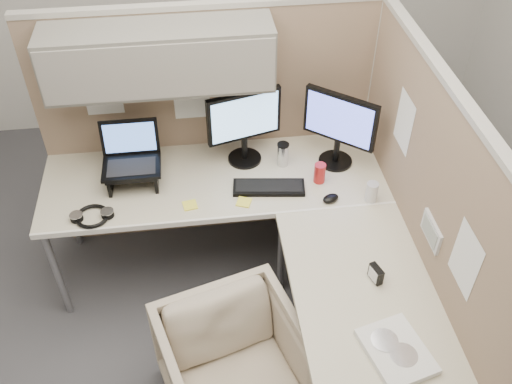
{
  "coord_description": "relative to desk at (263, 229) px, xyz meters",
  "views": [
    {
      "loc": [
        -0.19,
        -1.99,
        2.89
      ],
      "look_at": [
        0.1,
        0.25,
        0.85
      ],
      "focal_mm": 40.0,
      "sensor_mm": 36.0,
      "label": 1
    }
  ],
  "objects": [
    {
      "name": "ground",
      "position": [
        -0.12,
        -0.13,
        -0.69
      ],
      "size": [
        4.5,
        4.5,
        0.0
      ],
      "primitive_type": "plane",
      "color": "#404046",
      "rests_on": "ground"
    },
    {
      "name": "partition_back",
      "position": [
        -0.34,
        0.7,
        0.41
      ],
      "size": [
        2.0,
        0.36,
        1.63
      ],
      "color": "#937760",
      "rests_on": "ground"
    },
    {
      "name": "partition_right",
      "position": [
        0.78,
        -0.19,
        0.13
      ],
      "size": [
        0.07,
        2.03,
        1.63
      ],
      "color": "#937760",
      "rests_on": "ground"
    },
    {
      "name": "desk",
      "position": [
        0.0,
        0.0,
        0.0
      ],
      "size": [
        2.0,
        1.98,
        0.73
      ],
      "color": "beige",
      "rests_on": "ground"
    },
    {
      "name": "office_chair",
      "position": [
        -0.22,
        -0.59,
        -0.34
      ],
      "size": [
        0.82,
        0.79,
        0.69
      ],
      "primitive_type": "imported",
      "rotation": [
        0.0,
        0.0,
        0.28
      ],
      "color": "#BBA994",
      "rests_on": "ground"
    },
    {
      "name": "monitor_left",
      "position": [
        -0.04,
        0.56,
        0.32
      ],
      "size": [
        0.43,
        0.2,
        0.47
      ],
      "rotation": [
        0.0,
        0.0,
        0.27
      ],
      "color": "black",
      "rests_on": "desk"
    },
    {
      "name": "monitor_right",
      "position": [
        0.5,
        0.46,
        0.32
      ],
      "size": [
        0.36,
        0.31,
        0.47
      ],
      "rotation": [
        0.0,
        0.0,
        -0.69
      ],
      "color": "black",
      "rests_on": "desk"
    },
    {
      "name": "laptop_station",
      "position": [
        -0.69,
        0.45,
        0.17
      ],
      "size": [
        0.33,
        0.28,
        0.34
      ],
      "color": "black",
      "rests_on": "desk"
    },
    {
      "name": "keyboard",
      "position": [
        0.07,
        0.27,
        0.05
      ],
      "size": [
        0.42,
        0.19,
        0.02
      ],
      "primitive_type": "cube",
      "rotation": [
        0.0,
        0.0,
        -0.13
      ],
      "color": "black",
      "rests_on": "desk"
    },
    {
      "name": "mouse",
      "position": [
        0.39,
        0.13,
        0.06
      ],
      "size": [
        0.11,
        0.1,
        0.03
      ],
      "primitive_type": "ellipsoid",
      "rotation": [
        0.0,
        0.0,
        0.43
      ],
      "color": "black",
      "rests_on": "desk"
    },
    {
      "name": "travel_mug",
      "position": [
        0.18,
        0.48,
        0.12
      ],
      "size": [
        0.07,
        0.07,
        0.15
      ],
      "color": "silver",
      "rests_on": "desk"
    },
    {
      "name": "soda_can_green",
      "position": [
        0.62,
        0.11,
        0.1
      ],
      "size": [
        0.07,
        0.07,
        0.12
      ],
      "primitive_type": "cylinder",
      "color": "silver",
      "rests_on": "desk"
    },
    {
      "name": "soda_can_silver",
      "position": [
        0.37,
        0.3,
        0.1
      ],
      "size": [
        0.07,
        0.07,
        0.12
      ],
      "primitive_type": "cylinder",
      "color": "#B21E1E",
      "rests_on": "desk"
    },
    {
      "name": "sticky_note_a",
      "position": [
        -0.38,
        0.19,
        0.05
      ],
      "size": [
        0.09,
        0.09,
        0.01
      ],
      "primitive_type": "cube",
      "rotation": [
        0.0,
        0.0,
        0.16
      ],
      "color": "yellow",
      "rests_on": "desk"
    },
    {
      "name": "sticky_note_b",
      "position": [
        -0.09,
        0.18,
        0.05
      ],
      "size": [
        0.1,
        0.1,
        0.01
      ],
      "primitive_type": "cube",
      "rotation": [
        0.0,
        0.0,
        -0.37
      ],
      "color": "yellow",
      "rests_on": "desk"
    },
    {
      "name": "headphones",
      "position": [
        -0.91,
        0.16,
        0.06
      ],
      "size": [
        0.23,
        0.19,
        0.03
      ],
      "rotation": [
        0.0,
        0.0,
        0.04
      ],
      "color": "black",
      "rests_on": "desk"
    },
    {
      "name": "paper_stack",
      "position": [
        0.46,
        -0.85,
        0.06
      ],
      "size": [
        0.31,
        0.36,
        0.03
      ],
      "rotation": [
        0.0,
        0.0,
        0.25
      ],
      "color": "white",
      "rests_on": "desk"
    },
    {
      "name": "desk_clock",
      "position": [
        0.48,
        -0.44,
        0.09
      ],
      "size": [
        0.06,
        0.09,
        0.08
      ],
      "rotation": [
        0.0,
        0.0,
        -1.25
      ],
      "color": "black",
      "rests_on": "desk"
    }
  ]
}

